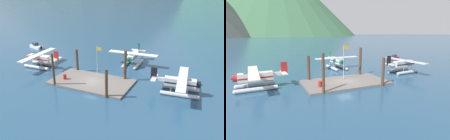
{
  "view_description": "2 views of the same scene",
  "coord_description": "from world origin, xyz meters",
  "views": [
    {
      "loc": [
        18.42,
        -31.5,
        16.53
      ],
      "look_at": [
        2.11,
        3.98,
        1.31
      ],
      "focal_mm": 36.29,
      "sensor_mm": 36.0,
      "label": 1
    },
    {
      "loc": [
        -12.63,
        -25.83,
        8.4
      ],
      "look_at": [
        -0.78,
        1.22,
        2.08
      ],
      "focal_mm": 28.35,
      "sensor_mm": 36.0,
      "label": 2
    }
  ],
  "objects": [
    {
      "name": "ground_plane",
      "position": [
        0.0,
        0.0,
        0.0
      ],
      "size": [
        1200.0,
        1200.0,
        0.0
      ],
      "primitive_type": "plane",
      "color": "navy"
    },
    {
      "name": "dock_platform",
      "position": [
        0.0,
        0.0,
        0.15
      ],
      "size": [
        14.12,
        7.71,
        0.3
      ],
      "primitive_type": "cube",
      "color": "#66605B",
      "rests_on": "ground"
    },
    {
      "name": "piling_near_left",
      "position": [
        -5.12,
        -3.72,
        2.85
      ],
      "size": [
        0.39,
        0.39,
        5.7
      ],
      "primitive_type": "cylinder",
      "color": "#4C3323",
      "rests_on": "ground"
    },
    {
      "name": "piling_near_right",
      "position": [
        4.77,
        -3.83,
        2.3
      ],
      "size": [
        0.46,
        0.46,
        4.59
      ],
      "primitive_type": "cylinder",
      "color": "#4C3323",
      "rests_on": "ground"
    },
    {
      "name": "piling_far_left",
      "position": [
        -5.27,
        3.67,
        2.23
      ],
      "size": [
        0.49,
        0.49,
        4.46
      ],
      "primitive_type": "cylinder",
      "color": "#4C3323",
      "rests_on": "ground"
    },
    {
      "name": "piling_far_right",
      "position": [
        4.92,
        3.46,
        2.78
      ],
      "size": [
        0.5,
        0.5,
        5.56
      ],
      "primitive_type": "cylinder",
      "color": "#4C3323",
      "rests_on": "ground"
    },
    {
      "name": "flagpole",
      "position": [
        0.5,
        1.43,
        4.04
      ],
      "size": [
        0.95,
        0.1,
        6.01
      ],
      "color": "silver",
      "rests_on": "dock_platform"
    },
    {
      "name": "fuel_drum",
      "position": [
        -4.79,
        -1.22,
        0.74
      ],
      "size": [
        0.62,
        0.62,
        0.88
      ],
      "color": "#AD1E19",
      "rests_on": "dock_platform"
    },
    {
      "name": "seaplane_cream_port_fwd",
      "position": [
        -13.64,
        2.46,
        1.58
      ],
      "size": [
        7.98,
        10.46,
        3.84
      ],
      "color": "#B7BABF",
      "rests_on": "ground"
    },
    {
      "name": "seaplane_silver_stbd_fwd",
      "position": [
        14.68,
        2.21,
        1.58
      ],
      "size": [
        7.96,
        10.48,
        3.84
      ],
      "color": "#B7BABF",
      "rests_on": "ground"
    },
    {
      "name": "seaplane_white_bow_right",
      "position": [
        3.46,
        11.71,
        1.58
      ],
      "size": [
        10.45,
        7.98,
        3.84
      ],
      "color": "#B7BABF",
      "rests_on": "ground"
    },
    {
      "name": "boat_white_open_west",
      "position": [
        -24.56,
        13.28,
        0.49
      ],
      "size": [
        4.78,
        2.55,
        1.5
      ],
      "color": "silver",
      "rests_on": "ground"
    }
  ]
}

